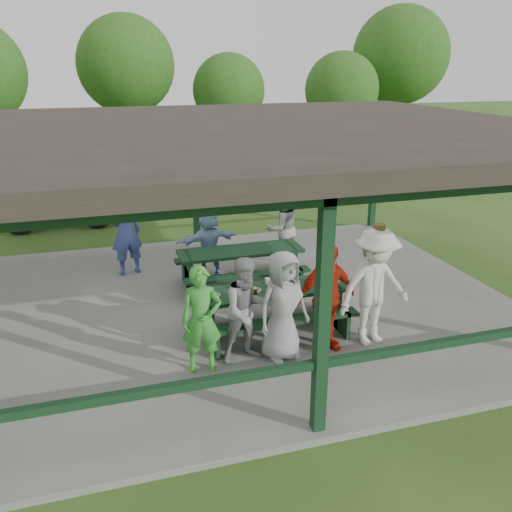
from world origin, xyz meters
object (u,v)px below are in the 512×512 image
object	(u,v)px
picnic_table_far	(241,263)
pickup_truck	(282,171)
contestant_red	(326,297)
spectator_lblue	(209,242)
spectator_blue	(126,232)
picnic_table_near	(272,304)
contestant_grey_mid	(283,306)
contestant_green	(202,320)
spectator_grey	(282,228)
contestant_white_fedora	(375,287)
farm_trailer	(59,197)
contestant_grey_left	(247,310)

from	to	relation	value
picnic_table_far	pickup_truck	xyz separation A→B (m)	(3.58, 7.75, 0.21)
picnic_table_far	contestant_red	distance (m)	2.89
contestant_red	spectator_lblue	size ratio (longest dim) A/B	1.20
spectator_blue	pickup_truck	xyz separation A→B (m)	(5.67, 6.44, -0.22)
picnic_table_near	contestant_grey_mid	bearing A→B (deg)	-97.86
contestant_green	spectator_grey	world-z (taller)	spectator_grey
contestant_grey_mid	contestant_white_fedora	bearing A→B (deg)	-13.97
spectator_lblue	spectator_grey	size ratio (longest dim) A/B	0.86
picnic_table_near	farm_trailer	bearing A→B (deg)	113.92
contestant_grey_left	spectator_lblue	size ratio (longest dim) A/B	1.12
picnic_table_far	contestant_red	size ratio (longest dim) A/B	1.42
spectator_blue	farm_trailer	bearing A→B (deg)	-86.73
contestant_green	spectator_lblue	bearing A→B (deg)	85.80
contestant_red	pickup_truck	size ratio (longest dim) A/B	0.31
contestant_green	farm_trailer	bearing A→B (deg)	113.62
contestant_green	contestant_red	distance (m)	1.93
picnic_table_near	picnic_table_far	distance (m)	2.00
contestant_green	spectator_grey	xyz separation A→B (m)	(2.52, 3.75, 0.04)
spectator_lblue	pickup_truck	world-z (taller)	pickup_truck
contestant_grey_left	pickup_truck	world-z (taller)	contestant_grey_left
contestant_grey_mid	contestant_red	world-z (taller)	contestant_red
contestant_red	farm_trailer	bearing A→B (deg)	105.72
contestant_green	contestant_grey_left	xyz separation A→B (m)	(0.70, 0.10, 0.01)
picnic_table_near	farm_trailer	size ratio (longest dim) A/B	0.59
contestant_grey_left	contestant_white_fedora	size ratio (longest dim) A/B	0.82
spectator_blue	spectator_grey	bearing A→B (deg)	158.10
contestant_green	pickup_truck	bearing A→B (deg)	74.60
spectator_grey	farm_trailer	size ratio (longest dim) A/B	0.39
picnic_table_far	pickup_truck	bearing A→B (deg)	65.19
pickup_truck	farm_trailer	xyz separation A→B (m)	(-7.19, -1.67, -0.05)
picnic_table_near	contestant_grey_left	distance (m)	1.05
spectator_grey	pickup_truck	distance (m)	7.29
contestant_red	spectator_grey	xyz separation A→B (m)	(0.59, 3.68, -0.03)
contestant_white_fedora	spectator_lblue	distance (m)	4.01
picnic_table_far	contestant_green	bearing A→B (deg)	-115.25
contestant_white_fedora	spectator_lblue	xyz separation A→B (m)	(-1.84, 3.56, -0.23)
contestant_grey_mid	farm_trailer	xyz separation A→B (m)	(-3.46, 8.94, -0.21)
pickup_truck	spectator_lblue	bearing A→B (deg)	153.29
contestant_red	pickup_truck	distance (m)	10.98
spectator_lblue	contestant_grey_mid	bearing A→B (deg)	85.31
spectator_lblue	pickup_truck	size ratio (longest dim) A/B	0.25
contestant_grey_left	spectator_lblue	xyz separation A→B (m)	(0.18, 3.49, -0.09)
pickup_truck	picnic_table_near	bearing A→B (deg)	163.00
spectator_grey	farm_trailer	bearing A→B (deg)	-62.84
picnic_table_near	farm_trailer	world-z (taller)	farm_trailer
picnic_table_near	pickup_truck	bearing A→B (deg)	69.71
spectator_lblue	contestant_grey_left	bearing A→B (deg)	77.01
picnic_table_near	spectator_grey	bearing A→B (deg)	67.66
spectator_grey	picnic_table_far	bearing A→B (deg)	21.76
picnic_table_near	contestant_grey_mid	size ratio (longest dim) A/B	1.48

